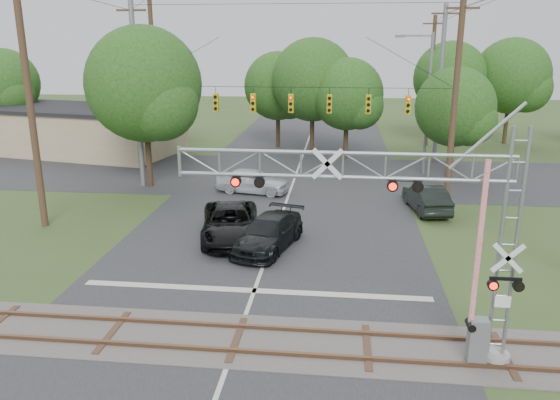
# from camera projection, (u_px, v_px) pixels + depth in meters

# --- Properties ---
(ground) EXTENTS (160.00, 160.00, 0.00)m
(ground) POSITION_uv_depth(u_px,v_px,m) (223.00, 379.00, 14.98)
(ground) COLOR #344A22
(ground) RESTS_ON ground
(road_main) EXTENTS (14.00, 90.00, 0.02)m
(road_main) POSITION_uv_depth(u_px,v_px,m) (270.00, 247.00, 24.52)
(road_main) COLOR #27282A
(road_main) RESTS_ON ground
(road_cross) EXTENTS (90.00, 12.00, 0.02)m
(road_cross) POSITION_uv_depth(u_px,v_px,m) (296.00, 175.00, 37.88)
(road_cross) COLOR #27282A
(road_cross) RESTS_ON ground
(railroad_track) EXTENTS (90.00, 3.20, 0.17)m
(railroad_track) POSITION_uv_depth(u_px,v_px,m) (237.00, 340.00, 16.88)
(railroad_track) COLOR #48453F
(railroad_track) RESTS_ON ground
(crossing_gantry) EXTENTS (9.55, 0.87, 6.84)m
(crossing_gantry) POSITION_uv_depth(u_px,v_px,m) (404.00, 221.00, 14.86)
(crossing_gantry) COLOR gray
(crossing_gantry) RESTS_ON ground
(traffic_signal_span) EXTENTS (19.34, 0.36, 11.50)m
(traffic_signal_span) POSITION_uv_depth(u_px,v_px,m) (306.00, 98.00, 32.39)
(traffic_signal_span) COLOR gray
(traffic_signal_span) RESTS_ON ground
(pickup_black) EXTENTS (3.63, 6.02, 1.56)m
(pickup_black) POSITION_uv_depth(u_px,v_px,m) (231.00, 223.00, 25.44)
(pickup_black) COLOR black
(pickup_black) RESTS_ON ground
(car_dark) EXTENTS (3.24, 5.32, 1.44)m
(car_dark) POSITION_uv_depth(u_px,v_px,m) (268.00, 233.00, 24.28)
(car_dark) COLOR black
(car_dark) RESTS_ON ground
(sedan_silver) EXTENTS (4.72, 2.65, 1.52)m
(sedan_silver) POSITION_uv_depth(u_px,v_px,m) (253.00, 181.00, 33.24)
(sedan_silver) COLOR silver
(sedan_silver) RESTS_ON ground
(suv_dark) EXTENTS (2.24, 4.63, 1.46)m
(suv_dark) POSITION_uv_depth(u_px,v_px,m) (426.00, 198.00, 29.65)
(suv_dark) COLOR black
(suv_dark) RESTS_ON ground
(commercial_building) EXTENTS (17.53, 11.37, 3.77)m
(commercial_building) POSITION_uv_depth(u_px,v_px,m) (80.00, 130.00, 45.30)
(commercial_building) COLOR tan
(commercial_building) RESTS_ON ground
(streetlight) EXTENTS (2.54, 0.26, 9.53)m
(streetlight) POSITION_uv_depth(u_px,v_px,m) (426.00, 97.00, 36.81)
(streetlight) COLOR gray
(streetlight) RESTS_ON ground
(utility_poles) EXTENTS (26.22, 29.80, 12.81)m
(utility_poles) POSITION_uv_depth(u_px,v_px,m) (323.00, 87.00, 34.50)
(utility_poles) COLOR #3F2F1D
(utility_poles) RESTS_ON ground
(treeline) EXTENTS (58.69, 25.24, 9.94)m
(treeline) POSITION_uv_depth(u_px,v_px,m) (306.00, 85.00, 43.79)
(treeline) COLOR #382819
(treeline) RESTS_ON ground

